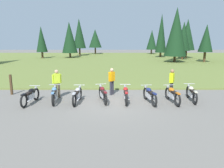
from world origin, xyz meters
name	(u,v)px	position (x,y,z in m)	size (l,w,h in m)	color
ground_plane	(112,102)	(0.00, 0.00, 0.00)	(140.00, 140.00, 0.00)	slate
grass_moorland	(111,60)	(0.00, 25.01, 0.05)	(80.00, 44.00, 0.10)	olive
forest_treeline	(138,35)	(4.66, 26.61, 4.39)	(42.88, 27.58, 8.78)	#47331E
motorcycle_black	(29,96)	(-4.40, -0.25, 0.44)	(0.62, 2.10, 0.88)	black
motorcycle_sky_blue	(53,94)	(-3.22, 0.05, 0.44)	(0.68, 2.09, 0.88)	black
motorcycle_silver	(76,95)	(-1.94, -0.06, 0.44)	(0.62, 2.10, 0.88)	black
motorcycle_maroon	(102,94)	(-0.57, 0.19, 0.44)	(0.74, 2.07, 0.88)	black
motorcycle_red	(125,94)	(0.69, 0.08, 0.44)	(0.62, 2.10, 0.88)	black
motorcycle_navy	(149,95)	(1.98, -0.08, 0.44)	(0.67, 2.09, 0.88)	black
motorcycle_orange	(171,95)	(3.22, -0.04, 0.44)	(0.62, 2.10, 0.88)	black
motorcycle_cream	(190,93)	(4.39, 0.30, 0.44)	(0.62, 2.10, 0.88)	black
rider_with_back_turned	(56,82)	(-3.28, 0.96, 0.95)	(0.50, 0.36, 1.67)	#4C4233
rider_in_hivis_vest	(171,81)	(3.49, 1.17, 0.95)	(0.37, 0.49, 1.67)	black
rider_checking_bike	(111,80)	(-0.07, 1.66, 0.95)	(0.40, 0.43, 1.67)	#2D2D38
trail_marker_post	(10,85)	(-6.33, 1.68, 0.63)	(0.12, 0.12, 1.27)	#47331E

